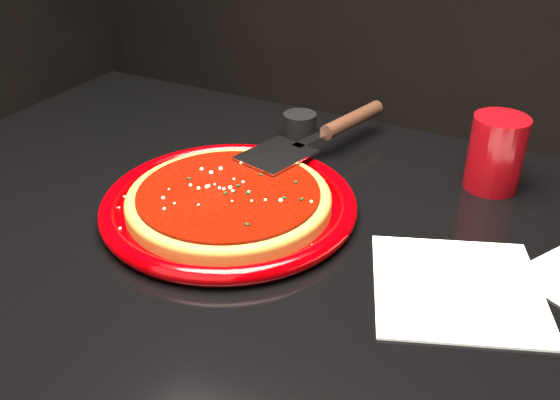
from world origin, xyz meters
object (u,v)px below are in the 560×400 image
object	(u,v)px
plate	(229,204)
ramekin	(300,126)
pizza_server	(319,134)
cup	(496,153)

from	to	relation	value
plate	ramekin	size ratio (longest dim) A/B	6.23
pizza_server	ramekin	xyz separation A→B (m)	(-0.06, 0.06, -0.02)
cup	ramekin	xyz separation A→B (m)	(-0.31, 0.03, -0.03)
pizza_server	cup	size ratio (longest dim) A/B	3.20
plate	ramekin	world-z (taller)	ramekin
ramekin	plate	bearing A→B (deg)	-85.13
pizza_server	cup	distance (m)	0.26
plate	ramekin	distance (m)	0.26
plate	cup	xyz separation A→B (m)	(0.29, 0.23, 0.04)
pizza_server	plate	bearing A→B (deg)	-86.99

